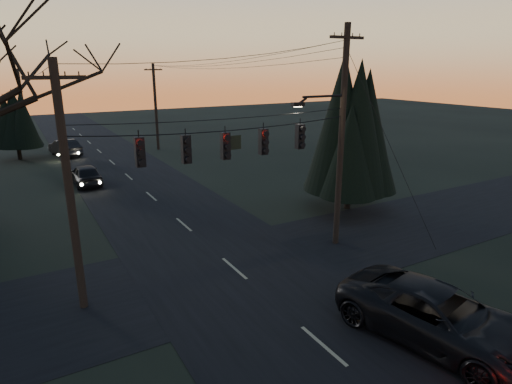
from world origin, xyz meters
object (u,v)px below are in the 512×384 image
suv_near (438,316)px  utility_pole_far_r (158,149)px  utility_pole_far_l (29,147)px  sedan_oncoming_a (86,175)px  evergreen_right (352,132)px  sedan_oncoming_b (65,148)px  utility_pole_right (335,243)px  utility_pole_left (84,307)px

suv_near → utility_pole_far_r: bearing=73.9°
utility_pole_far_l → suv_near: utility_pole_far_l is taller
utility_pole_far_l → sedan_oncoming_a: (2.80, -18.78, 0.74)m
evergreen_right → suv_near: (-6.37, -11.32, -3.75)m
utility_pole_far_r → sedan_oncoming_b: utility_pole_far_r is taller
utility_pole_right → suv_near: 7.92m
utility_pole_far_r → utility_pole_right: bearing=-90.0°
evergreen_right → sedan_oncoming_b: evergreen_right is taller
utility_pole_far_r → sedan_oncoming_a: bearing=-128.9°
utility_pole_far_l → suv_near: (9.20, -43.53, 0.86)m
utility_pole_right → utility_pole_far_l: (-11.50, 36.00, 0.00)m
utility_pole_left → utility_pole_far_r: same height
utility_pole_far_r → evergreen_right: evergreen_right is taller
suv_near → sedan_oncoming_a: bearing=92.1°
utility_pole_far_l → sedan_oncoming_b: size_ratio=1.69×
utility_pole_far_l → sedan_oncoming_b: bearing=-67.8°
utility_pole_far_l → evergreen_right: evergreen_right is taller
utility_pole_right → sedan_oncoming_a: bearing=116.8°
utility_pole_far_l → evergreen_right: size_ratio=0.99×
sedan_oncoming_a → utility_pole_far_r: bearing=-130.9°
evergreen_right → sedan_oncoming_a: evergreen_right is taller
utility_pole_left → utility_pole_far_l: 36.00m
utility_pole_far_r → utility_pole_far_l: bearing=145.2°
utility_pole_far_l → sedan_oncoming_b: 7.44m
evergreen_right → suv_near: bearing=-119.4°
evergreen_right → sedan_oncoming_b: 28.65m
sedan_oncoming_b → utility_pole_left: bearing=71.6°
sedan_oncoming_a → sedan_oncoming_b: size_ratio=0.92×
utility_pole_far_r → suv_near: bearing=-93.7°
utility_pole_left → sedan_oncoming_b: size_ratio=1.80×
utility_pole_far_r → sedan_oncoming_b: 8.81m
evergreen_right → sedan_oncoming_b: (-12.77, 25.36, -3.84)m
utility_pole_far_r → sedan_oncoming_b: size_ratio=1.80×
evergreen_right → sedan_oncoming_a: bearing=133.6°
sedan_oncoming_a → sedan_oncoming_b: (0.00, 11.93, 0.04)m
sedan_oncoming_a → utility_pole_far_l: bearing=-83.5°
utility_pole_right → utility_pole_left: size_ratio=1.18×
utility_pole_left → suv_near: utility_pole_left is taller
utility_pole_right → utility_pole_far_l: utility_pole_right is taller
utility_pole_right → utility_pole_far_r: size_ratio=1.18×
utility_pole_left → suv_near: size_ratio=1.37×
utility_pole_left → utility_pole_far_l: (0.00, 36.00, 0.00)m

